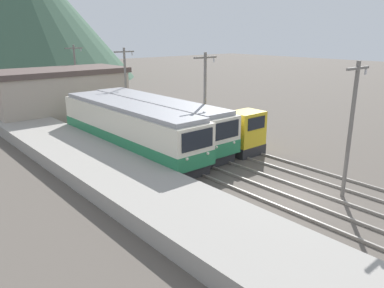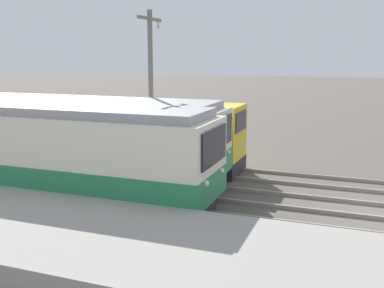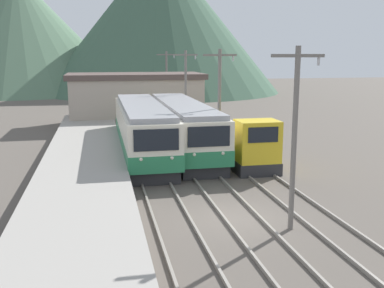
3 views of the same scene
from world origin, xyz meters
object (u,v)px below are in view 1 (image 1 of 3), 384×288
object	(u,v)px
commuter_train_left	(129,129)
catenary_mast_near	(351,126)
catenary_mast_distant	(76,74)
catenary_mast_far	(126,83)
commuter_train_center	(156,122)
catenary_mast_mid	(205,98)
shunting_locomotive	(229,133)

from	to	relation	value
commuter_train_left	catenary_mast_near	bearing A→B (deg)	-72.62
catenary_mast_distant	catenary_mast_near	bearing A→B (deg)	-90.00
catenary_mast_distant	catenary_mast_far	bearing A→B (deg)	-90.00
catenary_mast_distant	commuter_train_center	bearing A→B (deg)	-94.98
catenary_mast_far	catenary_mast_distant	xyz separation A→B (m)	(0.00, 10.56, 0.00)
catenary_mast_near	catenary_mast_mid	size ratio (longest dim) A/B	1.00
commuter_train_left	catenary_mast_near	xyz separation A→B (m)	(4.31, -13.76, 2.14)
catenary_mast_far	catenary_mast_distant	world-z (taller)	same
catenary_mast_far	shunting_locomotive	bearing A→B (deg)	-82.64
catenary_mast_near	catenary_mast_far	xyz separation A→B (m)	(0.00, 21.12, 0.00)
commuter_train_center	catenary_mast_far	size ratio (longest dim) A/B	2.16
commuter_train_left	catenary_mast_mid	bearing A→B (deg)	-36.63
commuter_train_center	shunting_locomotive	size ratio (longest dim) A/B	2.67
catenary_mast_mid	catenary_mast_distant	xyz separation A→B (m)	(0.00, 21.12, 0.00)
commuter_train_left	commuter_train_center	size ratio (longest dim) A/B	0.99
commuter_train_center	catenary_mast_distant	bearing A→B (deg)	85.02
catenary_mast_near	catenary_mast_distant	distance (m)	31.68
commuter_train_left	catenary_mast_mid	xyz separation A→B (m)	(4.31, -3.20, 2.14)
commuter_train_left	commuter_train_center	bearing A→B (deg)	12.42
commuter_train_left	shunting_locomotive	xyz separation A→B (m)	(5.80, -4.19, -0.40)
catenary_mast_near	catenary_mast_distant	bearing A→B (deg)	90.00
commuter_train_center	catenary_mast_mid	xyz separation A→B (m)	(1.51, -3.82, 2.16)
shunting_locomotive	catenary_mast_near	bearing A→B (deg)	-98.86
catenary_mast_mid	catenary_mast_near	bearing A→B (deg)	-90.00
catenary_mast_mid	catenary_mast_far	bearing A→B (deg)	90.00
catenary_mast_distant	commuter_train_left	bearing A→B (deg)	-103.52
shunting_locomotive	catenary_mast_far	world-z (taller)	catenary_mast_far
shunting_locomotive	catenary_mast_far	bearing A→B (deg)	97.36
catenary_mast_near	catenary_mast_distant	world-z (taller)	same
commuter_train_center	shunting_locomotive	xyz separation A→B (m)	(3.00, -4.81, -0.38)
shunting_locomotive	catenary_mast_distant	xyz separation A→B (m)	(-1.49, 22.11, 2.54)
commuter_train_left	shunting_locomotive	world-z (taller)	commuter_train_left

